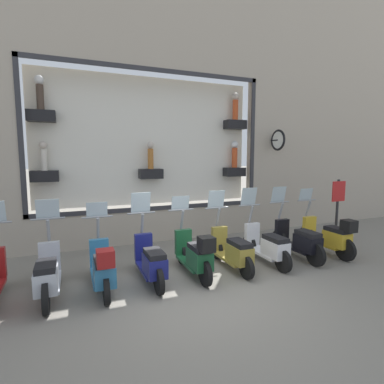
# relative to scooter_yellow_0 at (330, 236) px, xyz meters

# --- Properties ---
(ground_plane) EXTENTS (120.00, 120.00, 0.00)m
(ground_plane) POSITION_rel_scooter_yellow_0_xyz_m (-0.66, 3.77, -0.48)
(ground_plane) COLOR gray
(building_facade) EXTENTS (1.25, 36.00, 10.92)m
(building_facade) POSITION_rel_scooter_yellow_0_xyz_m (2.94, 3.77, 5.13)
(building_facade) COLOR #ADA08E
(building_facade) RESTS_ON ground_plane
(scooter_yellow_0) EXTENTS (1.81, 0.61, 1.60)m
(scooter_yellow_0) POSITION_rel_scooter_yellow_0_xyz_m (0.00, 0.00, 0.00)
(scooter_yellow_0) COLOR black
(scooter_yellow_0) RESTS_ON ground_plane
(scooter_black_1) EXTENTS (1.81, 0.61, 1.68)m
(scooter_black_1) POSITION_rel_scooter_yellow_0_xyz_m (0.06, 0.91, -0.04)
(scooter_black_1) COLOR black
(scooter_black_1) RESTS_ON ground_plane
(scooter_white_2) EXTENTS (1.80, 0.61, 1.69)m
(scooter_white_2) POSITION_rel_scooter_yellow_0_xyz_m (0.06, 1.82, -0.05)
(scooter_white_2) COLOR black
(scooter_white_2) RESTS_ON ground_plane
(scooter_olive_3) EXTENTS (1.79, 0.60, 1.66)m
(scooter_olive_3) POSITION_rel_scooter_yellow_0_xyz_m (0.06, 2.73, -0.06)
(scooter_olive_3) COLOR black
(scooter_olive_3) RESTS_ON ground_plane
(scooter_green_4) EXTENTS (1.80, 0.61, 1.57)m
(scooter_green_4) POSITION_rel_scooter_yellow_0_xyz_m (-0.01, 3.65, -0.01)
(scooter_green_4) COLOR black
(scooter_green_4) RESTS_ON ground_plane
(scooter_navy_5) EXTENTS (1.80, 0.60, 1.70)m
(scooter_navy_5) POSITION_rel_scooter_yellow_0_xyz_m (0.06, 4.56, -0.05)
(scooter_navy_5) COLOR black
(scooter_navy_5) RESTS_ON ground_plane
(scooter_teal_6) EXTENTS (1.79, 0.61, 1.54)m
(scooter_teal_6) POSITION_rel_scooter_yellow_0_xyz_m (-0.02, 5.47, -0.03)
(scooter_teal_6) COLOR black
(scooter_teal_6) RESTS_ON ground_plane
(scooter_silver_7) EXTENTS (1.81, 0.61, 1.65)m
(scooter_silver_7) POSITION_rel_scooter_yellow_0_xyz_m (0.06, 6.38, -0.04)
(scooter_silver_7) COLOR black
(scooter_silver_7) RESTS_ON ground_plane
(shop_sign_post) EXTENTS (0.36, 0.45, 1.84)m
(shop_sign_post) POSITION_rel_scooter_yellow_0_xyz_m (0.56, -0.84, 0.52)
(shop_sign_post) COLOR #232326
(shop_sign_post) RESTS_ON ground_plane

